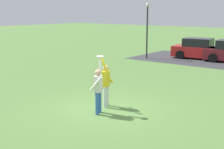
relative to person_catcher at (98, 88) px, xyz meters
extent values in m
plane|color=#567F3D|center=(-0.06, 0.54, -0.98)|extent=(120.00, 120.00, 0.00)
cylinder|color=#3366B7|center=(0.05, -0.12, -0.57)|extent=(0.14, 0.14, 0.82)
cylinder|color=#3366B7|center=(-0.05, 0.12, -0.57)|extent=(0.14, 0.14, 0.82)
cube|color=silver|center=(0.00, 0.00, 0.14)|extent=(0.33, 0.41, 0.60)
sphere|color=tan|center=(0.00, 0.00, 0.55)|extent=(0.23, 0.23, 0.23)
cylinder|color=silver|center=(0.08, -0.21, 0.19)|extent=(0.47, 0.25, 0.58)
cylinder|color=silver|center=(-0.08, 0.21, 0.77)|extent=(0.09, 0.09, 0.66)
cylinder|color=silver|center=(-0.37, 0.97, -0.57)|extent=(0.14, 0.14, 0.82)
cylinder|color=silver|center=(-0.28, 0.73, -0.57)|extent=(0.14, 0.14, 0.82)
cube|color=gold|center=(-0.32, 0.85, 0.14)|extent=(0.33, 0.41, 0.60)
sphere|color=tan|center=(-0.32, 0.85, 0.55)|extent=(0.23, 0.23, 0.23)
cylinder|color=gold|center=(-0.41, 1.06, 0.19)|extent=(0.47, 0.25, 0.58)
cylinder|color=gold|center=(-0.24, 0.64, 0.74)|extent=(0.35, 0.19, 0.65)
cylinder|color=white|center=(-0.08, 0.21, 1.11)|extent=(0.25, 0.25, 0.02)
cube|color=red|center=(-2.41, 15.10, -0.43)|extent=(4.29, 2.28, 0.80)
cube|color=black|center=(-2.56, 15.08, 0.29)|extent=(2.28, 1.88, 0.64)
cylinder|color=black|center=(-1.26, 16.15, -0.65)|extent=(0.68, 0.30, 0.66)
cylinder|color=black|center=(-1.04, 14.35, -0.65)|extent=(0.68, 0.30, 0.66)
cylinder|color=black|center=(-3.78, 15.85, -0.65)|extent=(0.68, 0.30, 0.66)
cylinder|color=black|center=(-3.56, 14.04, -0.65)|extent=(0.68, 0.30, 0.66)
cylinder|color=black|center=(-1.12, 15.74, -0.65)|extent=(0.68, 0.30, 0.66)
cylinder|color=black|center=(-0.90, 13.94, -0.65)|extent=(0.68, 0.30, 0.66)
cylinder|color=#2D2D33|center=(-5.77, 12.70, 1.02)|extent=(0.12, 0.12, 4.00)
sphere|color=silver|center=(-5.77, 12.70, 3.14)|extent=(0.28, 0.28, 0.28)
camera|label=1|loc=(7.20, -8.46, 2.75)|focal=50.59mm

